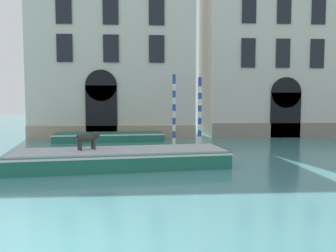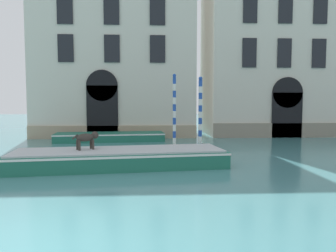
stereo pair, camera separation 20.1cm
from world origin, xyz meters
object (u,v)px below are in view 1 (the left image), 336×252
(dog_on_deck, at_px, (88,138))
(mooring_pole_0, at_px, (174,109))
(boat_moored_near_palazzo, at_px, (109,137))
(mooring_pole_1, at_px, (200,109))
(boat_foreground, at_px, (121,158))

(dog_on_deck, distance_m, mooring_pole_0, 7.48)
(boat_moored_near_palazzo, relative_size, mooring_pole_1, 1.73)
(boat_moored_near_palazzo, bearing_deg, mooring_pole_0, -30.59)
(boat_moored_near_palazzo, height_order, mooring_pole_0, mooring_pole_0)
(boat_foreground, distance_m, mooring_pole_0, 7.12)
(boat_moored_near_palazzo, height_order, mooring_pole_1, mooring_pole_1)
(boat_foreground, height_order, dog_on_deck, dog_on_deck)
(dog_on_deck, xyz_separation_m, mooring_pole_1, (5.43, 7.17, 0.89))
(boat_moored_near_palazzo, xyz_separation_m, mooring_pole_0, (3.95, -1.85, 1.78))
(dog_on_deck, xyz_separation_m, mooring_pole_0, (3.80, 6.38, 0.93))
(mooring_pole_1, bearing_deg, boat_moored_near_palazzo, 169.29)
(boat_foreground, height_order, mooring_pole_1, mooring_pole_1)
(boat_foreground, bearing_deg, dog_on_deck, 170.76)
(dog_on_deck, bearing_deg, mooring_pole_0, 27.61)
(boat_foreground, height_order, mooring_pole_0, mooring_pole_0)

